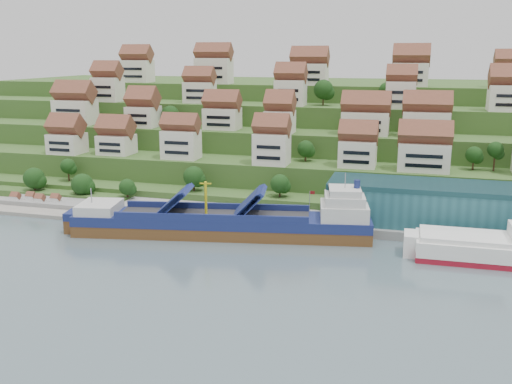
% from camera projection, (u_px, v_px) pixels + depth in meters
% --- Properties ---
extents(ground, '(300.00, 300.00, 0.00)m').
position_uv_depth(ground, '(226.00, 237.00, 134.73)').
color(ground, slate).
rests_on(ground, ground).
extents(quay, '(180.00, 14.00, 2.20)m').
position_uv_depth(quay, '(321.00, 222.00, 143.26)').
color(quay, gray).
rests_on(quay, ground).
extents(pebble_beach, '(45.00, 20.00, 1.00)m').
position_uv_depth(pebble_beach, '(45.00, 205.00, 161.04)').
color(pebble_beach, gray).
rests_on(pebble_beach, ground).
extents(hillside, '(260.00, 128.00, 31.00)m').
position_uv_depth(hillside, '(308.00, 134.00, 229.05)').
color(hillside, '#2D4C1E').
rests_on(hillside, ground).
extents(hillside_village, '(160.39, 62.91, 29.53)m').
position_uv_depth(hillside_village, '(283.00, 110.00, 185.95)').
color(hillside_village, silver).
rests_on(hillside_village, ground).
extents(hillside_trees, '(134.30, 62.69, 31.36)m').
position_uv_depth(hillside_trees, '(240.00, 142.00, 173.97)').
color(hillside_trees, '#1B4316').
rests_on(hillside_trees, ground).
extents(warehouse, '(60.00, 15.00, 10.00)m').
position_uv_depth(warehouse, '(456.00, 205.00, 135.29)').
color(warehouse, '#27606A').
rests_on(warehouse, quay).
extents(flagpole, '(1.28, 0.16, 8.00)m').
position_uv_depth(flagpole, '(310.00, 204.00, 137.70)').
color(flagpole, gray).
rests_on(flagpole, quay).
extents(beach_huts, '(14.40, 3.70, 2.20)m').
position_uv_depth(beach_huts, '(36.00, 201.00, 160.01)').
color(beach_huts, white).
rests_on(beach_huts, pebble_beach).
extents(cargo_ship, '(71.16, 23.17, 15.50)m').
position_uv_depth(cargo_ship, '(229.00, 223.00, 135.47)').
color(cargo_ship, brown).
rests_on(cargo_ship, ground).
extents(second_ship, '(30.40, 11.72, 8.76)m').
position_uv_depth(second_ship, '(494.00, 249.00, 118.83)').
color(second_ship, maroon).
rests_on(second_ship, ground).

